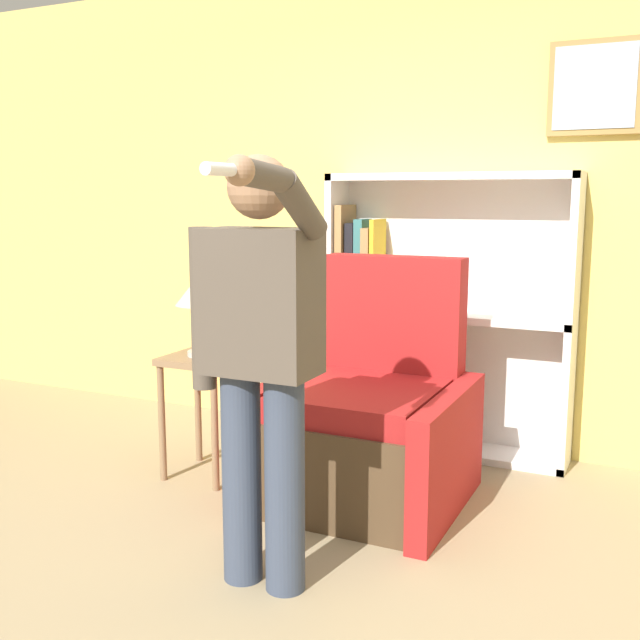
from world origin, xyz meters
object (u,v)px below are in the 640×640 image
(armchair, at_px, (370,425))
(person_standing, at_px, (259,348))
(bookcase, at_px, (420,318))
(table_lamp, at_px, (203,293))
(side_table, at_px, (205,382))

(armchair, relative_size, person_standing, 0.72)
(armchair, bearing_deg, bookcase, 91.11)
(person_standing, relative_size, table_lamp, 3.67)
(person_standing, distance_m, table_lamp, 1.21)
(bookcase, distance_m, person_standing, 1.80)
(side_table, relative_size, table_lamp, 1.48)
(armchair, distance_m, person_standing, 1.13)
(person_standing, relative_size, side_table, 2.49)
(bookcase, distance_m, side_table, 1.30)
(bookcase, height_order, armchair, bookcase)
(side_table, bearing_deg, table_lamp, -135.00)
(person_standing, bearing_deg, table_lamp, 133.83)
(person_standing, height_order, side_table, person_standing)
(armchair, distance_m, table_lamp, 1.08)
(bookcase, relative_size, person_standing, 0.99)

